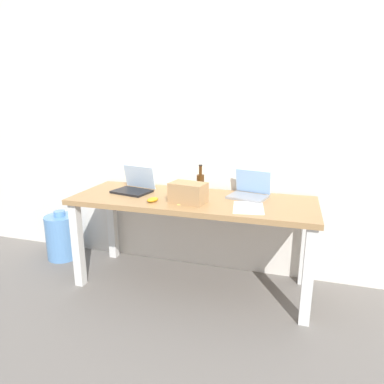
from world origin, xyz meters
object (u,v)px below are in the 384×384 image
(beer_bottle, at_px, (200,183))
(computer_mouse, at_px, (153,200))
(laptop_right, at_px, (249,192))
(cardboard_box, at_px, (188,193))
(laptop_left, at_px, (134,187))
(water_cooler_jug, at_px, (62,236))
(desk, at_px, (192,210))

(beer_bottle, xyz_separation_m, computer_mouse, (-0.29, -0.31, -0.07))
(laptop_right, bearing_deg, cardboard_box, -146.01)
(beer_bottle, xyz_separation_m, cardboard_box, (-0.03, -0.25, -0.02))
(computer_mouse, distance_m, cardboard_box, 0.27)
(beer_bottle, distance_m, computer_mouse, 0.43)
(laptop_left, relative_size, water_cooler_jug, 0.72)
(beer_bottle, height_order, water_cooler_jug, beer_bottle)
(laptop_right, height_order, cardboard_box, laptop_right)
(desk, relative_size, water_cooler_jug, 3.97)
(desk, xyz_separation_m, cardboard_box, (0.01, -0.12, 0.17))
(desk, distance_m, computer_mouse, 0.33)
(cardboard_box, relative_size, water_cooler_jug, 0.55)
(desk, bearing_deg, computer_mouse, -144.74)
(cardboard_box, height_order, water_cooler_jug, cardboard_box)
(laptop_left, xyz_separation_m, cardboard_box, (0.53, -0.17, 0.03))
(desk, height_order, cardboard_box, cardboard_box)
(desk, distance_m, water_cooler_jug, 1.42)
(laptop_right, xyz_separation_m, water_cooler_jug, (-1.77, -0.05, -0.57))
(water_cooler_jug, bearing_deg, computer_mouse, -15.10)
(desk, xyz_separation_m, beer_bottle, (0.03, 0.13, 0.19))
(desk, relative_size, cardboard_box, 7.24)
(laptop_left, bearing_deg, computer_mouse, -41.30)
(laptop_left, height_order, laptop_right, laptop_left)
(desk, relative_size, computer_mouse, 18.83)
(laptop_left, xyz_separation_m, computer_mouse, (0.27, -0.23, -0.03))
(laptop_left, height_order, cardboard_box, laptop_left)
(desk, height_order, laptop_right, laptop_right)
(laptop_right, bearing_deg, beer_bottle, -175.47)
(desk, xyz_separation_m, water_cooler_jug, (-1.35, 0.12, -0.43))
(water_cooler_jug, bearing_deg, laptop_left, -4.28)
(laptop_right, bearing_deg, water_cooler_jug, -178.51)
(beer_bottle, height_order, cardboard_box, beer_bottle)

